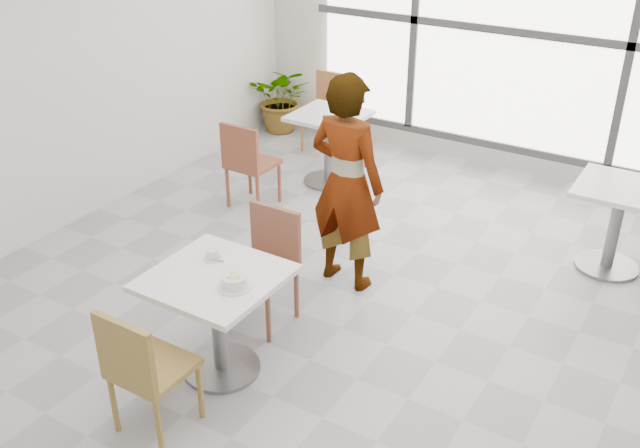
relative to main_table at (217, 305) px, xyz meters
The scene contains 15 objects.
floor 1.08m from the main_table, 61.68° to the left, with size 7.00×7.00×0.00m, color #9E9EA5.
wall_back 4.46m from the main_table, 84.09° to the left, with size 6.00×6.00×0.00m, color silver.
wall_left 2.86m from the main_table, 161.92° to the left, with size 7.00×7.00×0.00m, color silver.
window 4.40m from the main_table, 84.00° to the left, with size 4.60×0.07×2.52m.
main_table is the anchor object (origin of this frame).
chair_near 0.68m from the main_table, 89.98° to the right, with size 0.42×0.42×0.87m.
chair_far 0.69m from the main_table, 97.56° to the left, with size 0.42×0.42×0.87m.
oatmeal_bowl 0.33m from the main_table, 13.12° to the right, with size 0.21×0.21×0.10m.
coffee_cup 0.33m from the main_table, 131.76° to the left, with size 0.16×0.13×0.07m.
person 1.47m from the main_table, 84.57° to the left, with size 0.63×0.41×1.73m, color black.
bg_table_left 3.16m from the main_table, 107.95° to the left, with size 0.70×0.70×0.75m.
bg_table_right 3.35m from the main_table, 55.15° to the left, with size 0.70×0.70×0.75m.
bg_chair_left_near 2.47m from the main_table, 122.42° to the left, with size 0.42×0.42×0.87m.
bg_chair_left_far 4.13m from the main_table, 111.28° to the left, with size 0.42×0.42×0.87m.
plant_left 4.62m from the main_table, 119.17° to the left, with size 0.74×0.64×0.83m, color #547C38.
Camera 1 is at (2.13, -3.74, 3.14)m, focal length 40.22 mm.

